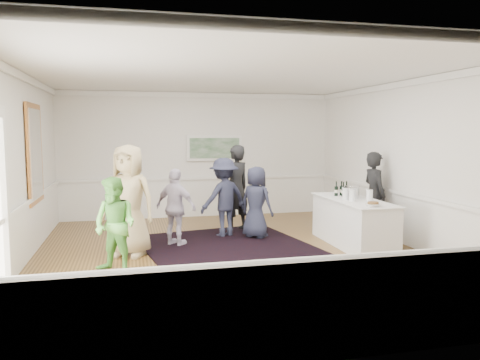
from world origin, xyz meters
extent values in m
plane|color=brown|center=(0.00, 0.00, 0.00)|extent=(8.00, 8.00, 0.00)
cube|color=white|center=(0.00, 0.00, 3.20)|extent=(7.00, 8.00, 0.02)
cube|color=white|center=(-3.50, 0.00, 1.60)|extent=(0.02, 8.00, 3.20)
cube|color=white|center=(3.50, 0.00, 1.60)|extent=(0.02, 8.00, 3.20)
cube|color=white|center=(0.00, 4.00, 1.60)|extent=(7.00, 0.02, 3.20)
cube|color=white|center=(0.00, -4.00, 1.60)|extent=(7.00, 0.02, 3.20)
cube|color=#C77D3A|center=(-3.46, 1.30, 1.80)|extent=(0.04, 1.25, 1.85)
cube|color=white|center=(-3.43, 1.30, 1.80)|extent=(0.01, 1.05, 1.65)
cube|color=white|center=(-3.43, -1.08, 1.20)|extent=(0.10, 0.14, 2.40)
cube|color=white|center=(0.40, 3.95, 1.78)|extent=(1.44, 0.05, 0.66)
cube|color=#225B25|center=(0.40, 3.92, 1.78)|extent=(1.30, 0.01, 0.52)
cube|color=black|center=(0.11, 0.24, 0.01)|extent=(3.71, 4.49, 0.02)
cube|color=white|center=(2.45, 0.19, 0.45)|extent=(0.79, 2.18, 0.89)
cube|color=white|center=(2.45, 0.19, 0.90)|extent=(0.85, 2.24, 0.02)
imported|color=black|center=(3.20, 0.74, 0.90)|extent=(0.44, 0.66, 1.79)
imported|color=tan|center=(-1.77, 0.42, 0.99)|extent=(1.15, 1.00, 1.99)
imported|color=#5CB046|center=(-1.99, -0.56, 0.76)|extent=(0.93, 0.90, 1.51)
imported|color=silver|center=(-0.90, 0.97, 0.75)|extent=(0.91, 0.84, 1.50)
imported|color=#212337|center=(0.17, 1.56, 0.83)|extent=(1.22, 0.98, 1.66)
imported|color=black|center=(0.54, 2.07, 0.96)|extent=(0.83, 0.72, 1.91)
imported|color=#212337|center=(0.79, 1.26, 0.75)|extent=(0.84, 0.86, 1.49)
cylinder|color=#5DAB3D|center=(2.31, -0.02, 1.03)|extent=(0.12, 0.12, 0.24)
cylinder|color=#E24266|center=(2.60, -0.14, 1.03)|extent=(0.12, 0.12, 0.24)
cylinder|color=#72BA42|center=(2.27, 0.18, 1.03)|extent=(0.12, 0.12, 0.24)
cylinder|color=silver|center=(2.51, 0.34, 1.02)|extent=(0.26, 0.26, 0.25)
imported|color=white|center=(2.39, -0.67, 0.94)|extent=(0.27, 0.27, 0.07)
cylinder|color=brown|center=(2.39, -0.67, 0.96)|extent=(0.19, 0.19, 0.04)
camera|label=1|loc=(-1.73, -8.00, 2.22)|focal=35.00mm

